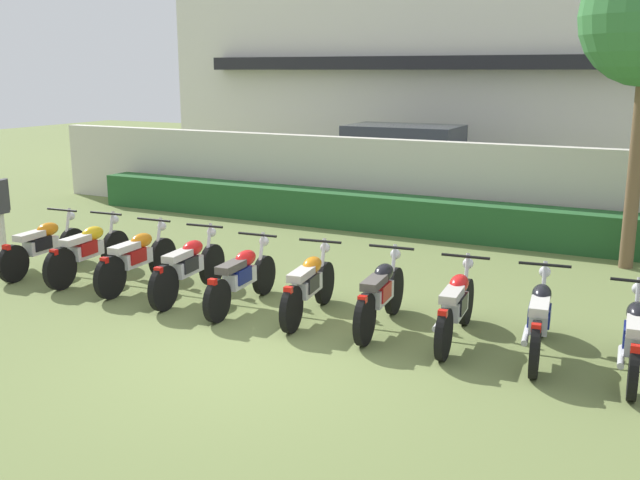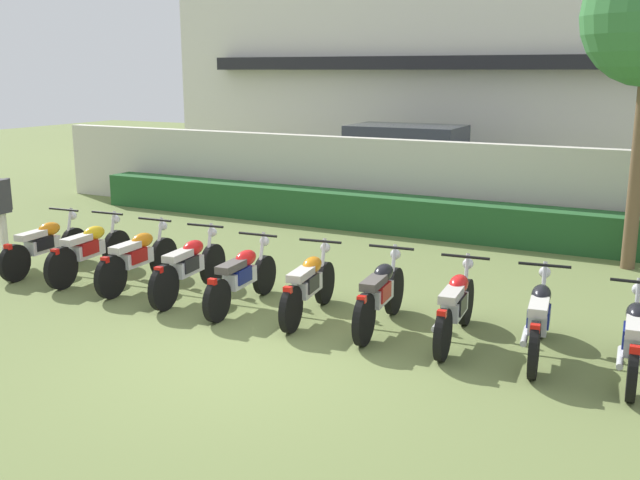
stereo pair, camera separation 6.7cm
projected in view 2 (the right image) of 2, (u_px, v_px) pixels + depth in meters
ground at (250, 355)px, 8.35m from camera, size 60.00×60.00×0.00m
building at (540, 69)px, 21.26m from camera, size 21.52×6.50×6.46m
compound_wall at (452, 187)px, 14.66m from camera, size 20.44×0.30×1.80m
hedge_row at (440, 219)px, 14.18m from camera, size 16.35×0.70×0.73m
parked_car at (411, 165)px, 17.75m from camera, size 4.53×2.13×1.89m
motorcycle_in_row_0 at (44, 245)px, 11.74m from camera, size 0.60×1.91×0.95m
motorcycle_in_row_1 at (89, 250)px, 11.33m from camera, size 0.60×1.93×0.98m
motorcycle_in_row_2 at (138, 258)px, 10.87m from camera, size 0.60×1.88×0.97m
motorcycle_in_row_3 at (189, 266)px, 10.39m from camera, size 0.60×1.94×0.97m
motorcycle_in_row_4 at (241, 276)px, 9.93m from camera, size 0.60×1.89×0.95m
motorcycle_in_row_5 at (308, 285)px, 9.53m from camera, size 0.60×1.82×0.96m
motorcycle_in_row_6 at (380, 294)px, 9.10m from camera, size 0.60×1.87×0.98m
motorcycle_in_row_7 at (455, 306)px, 8.68m from camera, size 0.60×1.88×0.96m
motorcycle_in_row_8 at (539, 318)px, 8.22m from camera, size 0.60×1.93×0.97m
motorcycle_in_row_9 at (634, 338)px, 7.66m from camera, size 0.60×1.83×0.94m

